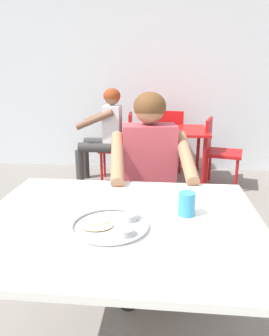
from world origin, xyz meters
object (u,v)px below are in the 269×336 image
Objects in this scene: diner_foreground at (150,174)px; patron_background at (105,128)px; table_background_red at (169,136)px; chair_red_far at (170,137)px; chair_red_right at (217,148)px; thali_tray at (110,225)px; drinking_cup at (187,203)px; chair_red_left at (122,143)px; table_foreground at (119,234)px; chair_foreground at (148,197)px.

diner_foreground reaches higher than patron_background.
chair_red_far is (0.02, 0.57, -0.12)m from table_background_red.
chair_red_right is at bearing -1.33° from table_background_red.
drinking_cup is (0.31, 0.15, 0.04)m from thali_tray.
diner_foreground is 1.41× the size of chair_red_left.
chair_red_far is at bearing 88.12° from table_background_red.
chair_red_left reaches higher than table_foreground.
thali_tray is 1.04m from chair_foreground.
patron_background is at bearing -179.89° from table_background_red.
thali_tray reaches higher than table_foreground.
chair_foreground is at bearing -69.70° from patron_background.
chair_red_left is (-0.59, 0.06, -0.12)m from table_background_red.
chair_red_left is (-0.33, 2.75, -0.27)m from thali_tray.
chair_foreground is 1.02× the size of chair_red_right.
table_foreground is 3.83× the size of thali_tray.
table_foreground is at bearing -94.74° from chair_red_far.
table_background_red is (0.27, 2.69, -0.15)m from thali_tray.
chair_foreground is 0.68× the size of diner_foreground.
chair_red_left is 1.01× the size of chair_red_far.
chair_red_far is 0.73× the size of patron_background.
thali_tray is 3.28m from chair_red_far.
table_background_red is 0.58m from chair_red_far.
drinking_cup is at bearing -76.34° from chair_red_left.
diner_foreground reaches higher than drinking_cup.
table_background_red is 1.05× the size of chair_red_far.
table_foreground is 1.37× the size of chair_red_far.
diner_foreground is 2.04m from chair_red_right.
chair_foreground is at bearing -94.76° from chair_red_far.
chair_red_left is at bearing 96.78° from thali_tray.
chair_red_right is (0.83, 2.59, -0.20)m from table_foreground.
drinking_cup is 3.12m from chair_red_far.
table_background_red is 0.80m from patron_background.
patron_background reaches higher than chair_foreground.
table_background_red is (0.15, 1.90, -0.11)m from diner_foreground.
chair_foreground is 0.72× the size of patron_background.
thali_tray is (-0.02, -0.08, 0.08)m from table_foreground.
table_background_red is at bearing 84.64° from table_foreground.
table_foreground is 0.71m from diner_foreground.
patron_background is (-0.62, 1.69, 0.22)m from chair_foreground.
chair_red_right is 1.40m from patron_background.
drinking_cup is at bearing -71.85° from patron_background.
chair_red_left is 0.30m from patron_background.
diner_foreground reaches higher than chair_red_left.
table_foreground is 2.70m from chair_red_left.
table_background_red is at bearing 178.67° from chair_red_right.
table_background_red is (-0.04, 2.54, -0.19)m from drinking_cup.
chair_foreground is 0.98× the size of chair_red_far.
chair_red_left is 1.18m from chair_red_right.
diner_foreground reaches higher than table_foreground.
chair_red_left reaches higher than chair_red_far.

